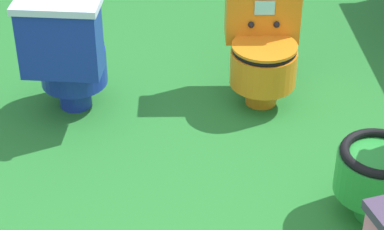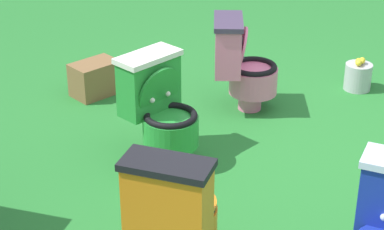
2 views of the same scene
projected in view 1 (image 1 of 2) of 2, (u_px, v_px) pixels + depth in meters
name	position (u px, v px, depth m)	size (l,w,h in m)	color
toilet_blue	(68.00, 54.00, 3.92)	(0.54, 0.46, 0.73)	#192D9E
toilet_orange	(263.00, 39.00, 4.07)	(0.50, 0.44, 0.73)	orange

